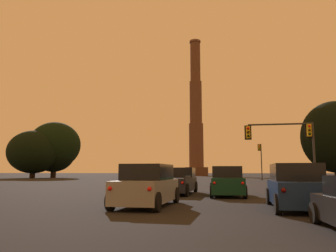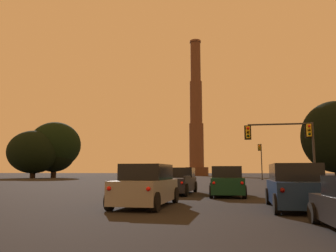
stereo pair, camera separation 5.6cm
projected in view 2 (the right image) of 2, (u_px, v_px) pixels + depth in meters
name	position (u px, v px, depth m)	size (l,w,h in m)	color
suv_left_lane_second	(147.00, 186.00, 14.64)	(2.31, 4.98, 1.86)	gray
suv_right_lane_second	(295.00, 187.00, 13.49)	(2.32, 4.98, 1.86)	navy
pickup_truck_left_lane_front	(178.00, 182.00, 22.85)	(2.40, 5.58, 1.82)	black
suv_center_lane_front	(226.00, 182.00, 20.77)	(2.27, 4.97, 1.86)	#0F3823
traffic_light_far_right	(261.00, 156.00, 61.27)	(0.78, 0.50, 6.70)	#2D2D30
traffic_light_overhead_right	(289.00, 138.00, 27.40)	(5.72, 0.50, 5.61)	#2D2D30
smokestack	(196.00, 121.00, 119.13)	(8.28, 8.28, 50.32)	#523427
treeline_center_right	(336.00, 137.00, 60.57)	(12.29, 11.06, 14.60)	black
treeline_far_right	(54.00, 153.00, 80.68)	(10.37, 9.33, 10.59)	black
treeline_center_left	(55.00, 145.00, 81.26)	(12.77, 11.50, 13.77)	black
treeline_far_left	(34.00, 152.00, 77.98)	(12.44, 11.20, 11.26)	black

